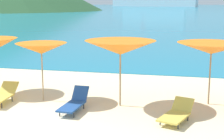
{
  "coord_description": "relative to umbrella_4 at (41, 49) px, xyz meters",
  "views": [
    {
      "loc": [
        4.75,
        -7.43,
        3.37
      ],
      "look_at": [
        2.35,
        3.11,
        1.2
      ],
      "focal_mm": 54.4,
      "sensor_mm": 36.0,
      "label": 1
    }
  ],
  "objects": [
    {
      "name": "umbrella_4",
      "position": [
        0.0,
        0.0,
        0.0
      ],
      "size": [
        1.9,
        1.9,
        2.01
      ],
      "color": "#9E7F59",
      "rests_on": "ground_plane"
    },
    {
      "name": "ocean_water",
      "position": [
        0.12,
        224.97,
        -1.81
      ],
      "size": [
        650.0,
        440.0,
        0.02
      ],
      "primitive_type": "cube",
      "color": "teal",
      "rests_on": "ground_plane"
    },
    {
      "name": "lounge_chair_2",
      "position": [
        1.43,
        -0.86,
        -1.55
      ],
      "size": [
        0.6,
        1.6,
        0.65
      ],
      "rotation": [
        0.0,
        0.0,
        -0.05
      ],
      "color": "#1E478C",
      "rests_on": "ground_plane"
    },
    {
      "name": "lounge_chair_0",
      "position": [
        4.62,
        -1.14,
        -1.59
      ],
      "size": [
        1.04,
        1.56,
        0.56
      ],
      "rotation": [
        0.0,
        0.0,
        -0.33
      ],
      "color": "#D8BF4C",
      "rests_on": "ground_plane"
    },
    {
      "name": "umbrella_5",
      "position": [
        2.74,
        -0.03,
        0.11
      ],
      "size": [
        2.45,
        2.45,
        2.17
      ],
      "color": "#9E7F59",
      "rests_on": "ground_plane"
    },
    {
      "name": "umbrella_6",
      "position": [
        5.6,
        0.8,
        0.07
      ],
      "size": [
        2.3,
        2.3,
        2.08
      ],
      "color": "#9E7F59",
      "rests_on": "ground_plane"
    },
    {
      "name": "ground_plane",
      "position": [
        0.12,
        6.83,
        -1.97
      ],
      "size": [
        50.0,
        100.0,
        0.3
      ],
      "primitive_type": "cube",
      "color": "beige"
    },
    {
      "name": "lounge_chair_6",
      "position": [
        -1.23,
        -0.61,
        -1.54
      ],
      "size": [
        0.7,
        1.59,
        0.59
      ],
      "rotation": [
        0.0,
        0.0,
        0.06
      ],
      "color": "#D8BF4C",
      "rests_on": "ground_plane"
    }
  ]
}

